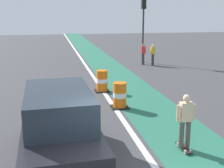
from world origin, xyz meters
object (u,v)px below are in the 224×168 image
object	(u,v)px
traffic_barrel_front	(120,95)
pedestrian_crossing	(153,54)
skateboarder_on_lane	(185,120)
traffic_barrel_mid	(102,81)
traffic_light_corner	(143,18)
pedestrian_waiting	(143,53)
parked_suv_nearest	(59,128)

from	to	relation	value
traffic_barrel_front	pedestrian_crossing	distance (m)	10.65
skateboarder_on_lane	traffic_barrel_mid	xyz separation A→B (m)	(-1.24, 6.96, -0.38)
traffic_light_corner	pedestrian_waiting	size ratio (longest dim) A/B	3.17
traffic_light_corner	traffic_barrel_front	bearing A→B (deg)	-112.20
skateboarder_on_lane	traffic_light_corner	bearing A→B (deg)	76.94
skateboarder_on_lane	traffic_light_corner	distance (m)	15.81
traffic_barrel_mid	traffic_light_corner	xyz separation A→B (m)	(4.76, 8.23, 2.97)
skateboarder_on_lane	traffic_light_corner	xyz separation A→B (m)	(3.53, 15.20, 2.59)
parked_suv_nearest	traffic_light_corner	xyz separation A→B (m)	(7.12, 15.31, 2.47)
pedestrian_crossing	parked_suv_nearest	bearing A→B (deg)	-118.38
traffic_barrel_front	pedestrian_waiting	world-z (taller)	pedestrian_waiting
traffic_barrel_front	traffic_barrel_mid	size ratio (longest dim) A/B	1.00
traffic_barrel_mid	pedestrian_waiting	bearing A→B (deg)	58.03
pedestrian_crossing	pedestrian_waiting	world-z (taller)	same
parked_suv_nearest	traffic_light_corner	size ratio (longest dim) A/B	0.91
skateboarder_on_lane	traffic_light_corner	size ratio (longest dim) A/B	0.33
traffic_barrel_front	pedestrian_crossing	xyz separation A→B (m)	(4.83, 9.49, 0.33)
traffic_barrel_front	traffic_barrel_mid	bearing A→B (deg)	95.70
parked_suv_nearest	skateboarder_on_lane	bearing A→B (deg)	1.72
pedestrian_crossing	traffic_barrel_mid	bearing A→B (deg)	-127.16
traffic_barrel_front	traffic_barrel_mid	distance (m)	2.77
skateboarder_on_lane	traffic_barrel_front	xyz separation A→B (m)	(-0.96, 4.21, -0.38)
skateboarder_on_lane	pedestrian_crossing	distance (m)	14.23
parked_suv_nearest	traffic_barrel_front	world-z (taller)	parked_suv_nearest
pedestrian_waiting	pedestrian_crossing	bearing A→B (deg)	-32.87
traffic_barrel_front	traffic_barrel_mid	xyz separation A→B (m)	(-0.28, 2.76, 0.00)
skateboarder_on_lane	traffic_barrel_front	world-z (taller)	skateboarder_on_lane
parked_suv_nearest	pedestrian_waiting	distance (m)	15.77
parked_suv_nearest	pedestrian_crossing	size ratio (longest dim) A/B	2.90
traffic_barrel_front	pedestrian_waiting	xyz separation A→B (m)	(4.19, 9.90, 0.33)
parked_suv_nearest	traffic_barrel_mid	distance (m)	7.47
skateboarder_on_lane	traffic_barrel_mid	world-z (taller)	skateboarder_on_lane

